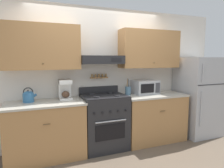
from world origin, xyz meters
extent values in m
plane|color=brown|center=(0.00, 0.00, 0.00)|extent=(16.00, 16.00, 0.00)
cube|color=silver|center=(0.00, 0.71, 1.27)|extent=(5.20, 0.08, 2.55)
cube|color=#AD7A47|center=(-1.00, 0.50, 1.79)|extent=(1.20, 0.33, 0.73)
sphere|color=brown|center=(-1.00, 0.32, 1.53)|extent=(0.02, 0.02, 0.02)
cube|color=#AD7A47|center=(1.01, 0.50, 1.79)|extent=(1.22, 0.33, 0.73)
sphere|color=brown|center=(1.01, 0.32, 1.53)|extent=(0.02, 0.02, 0.02)
cube|color=#232326|center=(0.00, 0.48, 1.59)|extent=(0.78, 0.37, 0.15)
cube|color=black|center=(0.22, 0.29, 1.59)|extent=(0.19, 0.01, 0.06)
cube|color=#AD7A47|center=(0.00, 0.63, 1.25)|extent=(0.34, 0.07, 0.02)
cylinder|color=olive|center=(-0.14, 0.63, 1.29)|extent=(0.03, 0.03, 0.06)
cylinder|color=olive|center=(-0.07, 0.63, 1.29)|extent=(0.03, 0.03, 0.06)
cylinder|color=olive|center=(0.00, 0.63, 1.29)|extent=(0.03, 0.03, 0.06)
cylinder|color=olive|center=(0.07, 0.63, 1.29)|extent=(0.03, 0.03, 0.06)
cylinder|color=olive|center=(0.14, 0.63, 1.29)|extent=(0.03, 0.03, 0.06)
cube|color=#AD7A47|center=(-1.00, 0.34, 0.44)|extent=(1.20, 0.65, 0.89)
cube|color=#B7B2A3|center=(-1.00, 0.34, 0.90)|extent=(1.22, 0.67, 0.03)
cylinder|color=brown|center=(-1.00, 0.01, 0.66)|extent=(0.10, 0.01, 0.01)
cube|color=#AD7A47|center=(1.01, 0.34, 0.44)|extent=(1.22, 0.65, 0.89)
cube|color=#B7B2A3|center=(1.01, 0.34, 0.90)|extent=(1.24, 0.67, 0.03)
cylinder|color=brown|center=(1.01, 0.01, 0.66)|extent=(0.10, 0.01, 0.01)
cube|color=#232326|center=(0.00, 0.34, 0.48)|extent=(0.76, 0.63, 0.95)
cube|color=black|center=(0.00, 0.02, 0.40)|extent=(0.52, 0.01, 0.27)
cylinder|color=#ADAFB5|center=(0.00, 0.00, 0.59)|extent=(0.54, 0.02, 0.02)
cube|color=black|center=(0.00, 0.34, 0.96)|extent=(0.76, 0.63, 0.01)
cylinder|color=#232326|center=(-0.18, 0.19, 0.97)|extent=(0.11, 0.11, 0.02)
cylinder|color=#232326|center=(0.18, 0.19, 0.97)|extent=(0.11, 0.11, 0.02)
cylinder|color=#232326|center=(-0.18, 0.49, 0.97)|extent=(0.11, 0.11, 0.02)
cylinder|color=#232326|center=(0.18, 0.49, 0.97)|extent=(0.11, 0.11, 0.02)
cylinder|color=black|center=(-0.28, 0.01, 0.74)|extent=(0.03, 0.02, 0.03)
cylinder|color=black|center=(-0.14, 0.01, 0.74)|extent=(0.03, 0.02, 0.03)
cylinder|color=black|center=(0.00, 0.01, 0.74)|extent=(0.03, 0.02, 0.03)
cylinder|color=black|center=(0.14, 0.01, 0.74)|extent=(0.03, 0.02, 0.03)
cylinder|color=black|center=(0.28, 0.01, 0.74)|extent=(0.03, 0.02, 0.03)
cube|color=#232326|center=(0.00, 0.64, 1.03)|extent=(0.76, 0.04, 0.12)
cube|color=#ADAFB5|center=(2.10, 0.28, 0.82)|extent=(0.81, 0.75, 1.63)
cube|color=black|center=(2.10, -0.10, 1.11)|extent=(0.81, 0.01, 0.01)
cylinder|color=#ADAFB5|center=(1.79, -0.11, 1.34)|extent=(0.02, 0.02, 0.36)
cylinder|color=#ADAFB5|center=(1.79, -0.11, 0.65)|extent=(0.02, 0.02, 0.69)
cylinder|color=teal|center=(-1.24, 0.46, 0.99)|extent=(0.17, 0.17, 0.14)
ellipsoid|color=teal|center=(-1.24, 0.46, 1.06)|extent=(0.16, 0.16, 0.08)
sphere|color=black|center=(-1.24, 0.46, 1.11)|extent=(0.02, 0.02, 0.02)
cylinder|color=teal|center=(-1.16, 0.46, 1.01)|extent=(0.11, 0.04, 0.09)
torus|color=black|center=(-1.24, 0.46, 1.08)|extent=(0.15, 0.01, 0.15)
cube|color=white|center=(-0.65, 0.46, 0.93)|extent=(0.21, 0.22, 0.03)
cube|color=white|center=(-0.65, 0.53, 1.09)|extent=(0.21, 0.08, 0.34)
cube|color=white|center=(-0.65, 0.45, 1.22)|extent=(0.21, 0.18, 0.07)
ellipsoid|color=#4C3323|center=(-0.65, 0.44, 1.01)|extent=(0.13, 0.13, 0.12)
cube|color=#ADAFB5|center=(0.90, 0.48, 1.05)|extent=(0.47, 0.40, 0.27)
cube|color=black|center=(0.84, 0.27, 1.05)|extent=(0.28, 0.01, 0.17)
cube|color=#38383D|center=(1.07, 0.27, 1.05)|extent=(0.09, 0.01, 0.19)
cylinder|color=slate|center=(0.53, 0.46, 1.00)|extent=(0.11, 0.11, 0.16)
cylinder|color=olive|center=(0.51, 0.45, 1.15)|extent=(0.01, 0.05, 0.16)
cylinder|color=#28282B|center=(0.53, 0.46, 1.15)|extent=(0.01, 0.04, 0.16)
cylinder|color=#B2B2B7|center=(0.55, 0.47, 1.15)|extent=(0.01, 0.03, 0.16)
camera|label=1|loc=(-1.14, -2.94, 1.60)|focal=32.00mm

